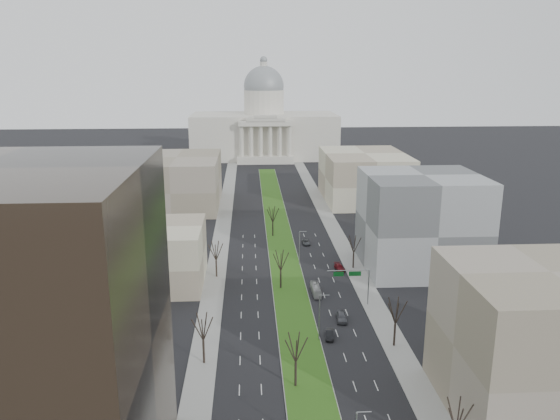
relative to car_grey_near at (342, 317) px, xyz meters
name	(u,v)px	position (x,y,z in m)	size (l,w,h in m)	color
ground	(279,236)	(-9.29, 57.12, -0.85)	(600.00, 600.00, 0.00)	black
median	(280,237)	(-9.29, 56.11, -0.74)	(8.00, 222.03, 0.20)	#999993
sidewalk_left	(217,266)	(-26.79, 32.12, -0.77)	(5.00, 330.00, 0.15)	gray
sidewalk_right	(352,264)	(8.21, 32.12, -0.77)	(5.00, 330.00, 0.15)	gray
capitol	(264,128)	(-9.29, 206.71, 15.46)	(80.00, 46.00, 55.00)	beige
building_beige_left	(147,255)	(-42.29, 22.12, 6.15)	(26.00, 22.00, 14.00)	tan
building_tan_right	(541,343)	(23.71, -30.88, 10.15)	(26.00, 24.00, 22.00)	gray
building_grey_right	(421,222)	(24.71, 29.12, 11.15)	(28.00, 26.00, 24.00)	slate
building_far_left	(178,181)	(-44.29, 97.12, 8.15)	(30.00, 40.00, 18.00)	gray
building_far_right	(364,177)	(25.71, 102.12, 8.15)	(30.00, 40.00, 18.00)	tan
tree_left_mid	(203,326)	(-26.49, -14.88, 6.15)	(5.40, 5.40, 9.72)	black
tree_left_far	(216,250)	(-26.49, 25.12, 6.00)	(5.28, 5.28, 9.50)	black
tree_right_near	(458,415)	(7.91, -40.88, 5.84)	(5.16, 5.16, 9.29)	black
tree_right_mid	(396,310)	(7.91, -10.88, 6.31)	(5.52, 5.52, 9.94)	black
tree_right_far	(354,244)	(7.91, 29.12, 5.68)	(5.04, 5.04, 9.07)	black
tree_median_a	(296,347)	(-11.29, -22.88, 6.15)	(5.40, 5.40, 9.72)	black
tree_median_b	(281,260)	(-11.29, 17.12, 6.15)	(5.40, 5.40, 9.72)	black
tree_median_c	(273,214)	(-11.29, 57.12, 6.15)	(5.40, 5.40, 9.72)	black
streetlamp_median_b	(320,317)	(-5.53, -7.88, 3.96)	(1.90, 0.20, 9.16)	gray
streetlamp_median_c	(300,247)	(-5.53, 32.12, 3.96)	(1.90, 0.20, 9.16)	gray
mast_arm_signs	(356,279)	(4.20, 7.15, 5.26)	(9.12, 0.24, 8.09)	gray
car_grey_near	(342,317)	(0.00, 0.00, 0.00)	(2.00, 4.96, 1.69)	#494A50
car_black	(330,334)	(-3.46, -7.06, -0.15)	(1.48, 4.23, 1.39)	black
car_red	(339,267)	(4.21, 28.04, -0.16)	(1.93, 4.74, 1.37)	maroon
car_grey_far	(306,242)	(-2.07, 49.04, -0.24)	(2.02, 4.39, 1.22)	#46494D
box_van	(316,290)	(-3.56, 13.57, 0.16)	(1.69, 7.23, 2.01)	#BBBBBB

